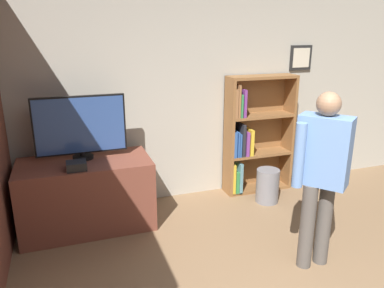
{
  "coord_description": "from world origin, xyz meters",
  "views": [
    {
      "loc": [
        -1.59,
        -1.55,
        2.09
      ],
      "look_at": [
        -0.5,
        1.59,
        1.07
      ],
      "focal_mm": 35.0,
      "sensor_mm": 36.0,
      "label": 1
    }
  ],
  "objects_px": {
    "person": "(322,168)",
    "bookshelf": "(252,137)",
    "game_console": "(76,166)",
    "waste_bin": "(267,186)",
    "television": "(80,127)"
  },
  "relations": [
    {
      "from": "person",
      "to": "bookshelf",
      "type": "bearing_deg",
      "value": 133.87
    },
    {
      "from": "game_console",
      "to": "person",
      "type": "distance_m",
      "value": 2.3
    },
    {
      "from": "game_console",
      "to": "waste_bin",
      "type": "distance_m",
      "value": 2.33
    },
    {
      "from": "person",
      "to": "waste_bin",
      "type": "bearing_deg",
      "value": 130.1
    },
    {
      "from": "television",
      "to": "person",
      "type": "distance_m",
      "value": 2.42
    },
    {
      "from": "television",
      "to": "person",
      "type": "bearing_deg",
      "value": -38.14
    },
    {
      "from": "television",
      "to": "bookshelf",
      "type": "xyz_separation_m",
      "value": [
        2.14,
        0.2,
        -0.36
      ]
    },
    {
      "from": "bookshelf",
      "to": "waste_bin",
      "type": "height_order",
      "value": "bookshelf"
    },
    {
      "from": "bookshelf",
      "to": "person",
      "type": "height_order",
      "value": "person"
    },
    {
      "from": "game_console",
      "to": "person",
      "type": "xyz_separation_m",
      "value": [
        1.98,
        -1.17,
        0.15
      ]
    },
    {
      "from": "television",
      "to": "game_console",
      "type": "xyz_separation_m",
      "value": [
        -0.08,
        -0.33,
        -0.31
      ]
    },
    {
      "from": "person",
      "to": "waste_bin",
      "type": "distance_m",
      "value": 1.51
    },
    {
      "from": "person",
      "to": "waste_bin",
      "type": "relative_size",
      "value": 3.78
    },
    {
      "from": "game_console",
      "to": "bookshelf",
      "type": "relative_size",
      "value": 0.13
    },
    {
      "from": "waste_bin",
      "to": "television",
      "type": "bearing_deg",
      "value": 174.77
    }
  ]
}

